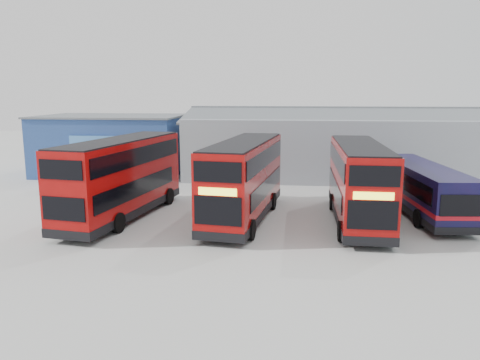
# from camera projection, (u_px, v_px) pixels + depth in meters

# --- Properties ---
(ground_plane) EXTENTS (120.00, 120.00, 0.00)m
(ground_plane) POSITION_uv_depth(u_px,v_px,m) (255.00, 241.00, 22.71)
(ground_plane) COLOR #A8A8A2
(ground_plane) RESTS_ON ground
(office_block) EXTENTS (12.30, 8.32, 5.12)m
(office_block) POSITION_uv_depth(u_px,v_px,m) (113.00, 144.00, 41.31)
(office_block) COLOR navy
(office_block) RESTS_ON ground
(maintenance_shed) EXTENTS (30.50, 12.00, 5.89)m
(maintenance_shed) POSITION_uv_depth(u_px,v_px,m) (364.00, 144.00, 40.91)
(maintenance_shed) COLOR gray
(maintenance_shed) RESTS_ON ground
(double_decker_left) EXTENTS (4.20, 10.98, 4.54)m
(double_decker_left) POSITION_uv_depth(u_px,v_px,m) (121.00, 179.00, 26.52)
(double_decker_left) COLOR #970908
(double_decker_left) RESTS_ON ground
(double_decker_centre) EXTENTS (3.87, 10.78, 4.47)m
(double_decker_centre) POSITION_uv_depth(u_px,v_px,m) (244.00, 181.00, 26.22)
(double_decker_centre) COLOR #970908
(double_decker_centre) RESTS_ON ground
(double_decker_right) EXTENTS (2.77, 10.39, 4.37)m
(double_decker_right) POSITION_uv_depth(u_px,v_px,m) (359.00, 184.00, 25.62)
(double_decker_right) COLOR #970908
(double_decker_right) RESTS_ON ground
(single_decker_blue) EXTENTS (3.39, 10.86, 2.90)m
(single_decker_blue) POSITION_uv_depth(u_px,v_px,m) (422.00, 190.00, 27.61)
(single_decker_blue) COLOR #0B0C34
(single_decker_blue) RESTS_ON ground
(panel_van) EXTENTS (2.91, 5.30, 2.19)m
(panel_van) POSITION_uv_depth(u_px,v_px,m) (72.00, 169.00, 36.28)
(panel_van) COLOR white
(panel_van) RESTS_ON ground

